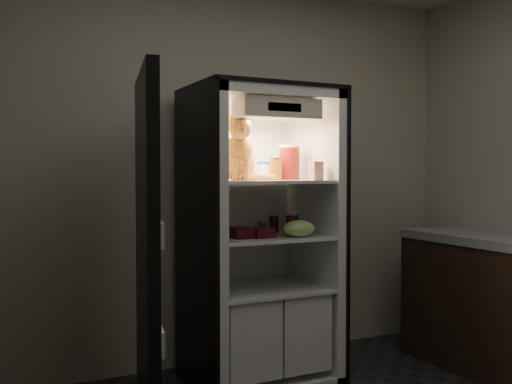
% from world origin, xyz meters
% --- Properties ---
extents(room_shell, '(3.60, 3.60, 3.60)m').
position_xyz_m(room_shell, '(0.00, 0.00, 1.62)').
color(room_shell, white).
rests_on(room_shell, floor).
extents(refrigerator, '(0.90, 0.72, 1.88)m').
position_xyz_m(refrigerator, '(0.00, 1.38, 0.79)').
color(refrigerator, white).
rests_on(refrigerator, floor).
extents(fridge_door, '(0.22, 0.87, 1.85)m').
position_xyz_m(fridge_door, '(-0.85, 0.94, 0.91)').
color(fridge_door, black).
rests_on(fridge_door, floor).
extents(tabby_cat, '(0.35, 0.41, 0.42)m').
position_xyz_m(tabby_cat, '(-0.16, 1.33, 1.45)').
color(tabby_cat, orange).
rests_on(tabby_cat, refrigerator).
extents(parmesan_shaker, '(0.06, 0.06, 0.17)m').
position_xyz_m(parmesan_shaker, '(-0.05, 1.41, 1.37)').
color(parmesan_shaker, '#227F30').
rests_on(parmesan_shaker, refrigerator).
extents(mayo_tub, '(0.09, 0.09, 0.12)m').
position_xyz_m(mayo_tub, '(0.11, 1.51, 1.35)').
color(mayo_tub, white).
rests_on(mayo_tub, refrigerator).
extents(salsa_jar, '(0.08, 0.08, 0.14)m').
position_xyz_m(salsa_jar, '(0.11, 1.34, 1.36)').
color(salsa_jar, maroon).
rests_on(salsa_jar, refrigerator).
extents(pepper_jar, '(0.14, 0.14, 0.23)m').
position_xyz_m(pepper_jar, '(0.23, 1.37, 1.40)').
color(pepper_jar, maroon).
rests_on(pepper_jar, refrigerator).
extents(cream_carton, '(0.07, 0.07, 0.12)m').
position_xyz_m(cream_carton, '(0.28, 1.12, 1.35)').
color(cream_carton, silver).
rests_on(cream_carton, refrigerator).
extents(soda_can_a, '(0.06, 0.06, 0.11)m').
position_xyz_m(soda_can_a, '(0.15, 1.44, 1.00)').
color(soda_can_a, black).
rests_on(soda_can_a, refrigerator).
extents(soda_can_b, '(0.07, 0.07, 0.13)m').
position_xyz_m(soda_can_b, '(0.25, 1.36, 1.00)').
color(soda_can_b, black).
rests_on(soda_can_b, refrigerator).
extents(soda_can_c, '(0.07, 0.07, 0.13)m').
position_xyz_m(soda_can_c, '(0.20, 1.30, 1.00)').
color(soda_can_c, black).
rests_on(soda_can_c, refrigerator).
extents(condiment_jar, '(0.06, 0.06, 0.08)m').
position_xyz_m(condiment_jar, '(0.05, 1.41, 0.98)').
color(condiment_jar, brown).
rests_on(condiment_jar, refrigerator).
extents(grape_bag, '(0.21, 0.15, 0.10)m').
position_xyz_m(grape_bag, '(0.16, 1.12, 0.99)').
color(grape_bag, '#9FD362').
rests_on(grape_bag, refrigerator).
extents(berry_box_left, '(0.13, 0.13, 0.06)m').
position_xyz_m(berry_box_left, '(-0.18, 1.22, 0.97)').
color(berry_box_left, '#430B12').
rests_on(berry_box_left, refrigerator).
extents(berry_box_right, '(0.12, 0.12, 0.06)m').
position_xyz_m(berry_box_right, '(-0.06, 1.19, 0.97)').
color(berry_box_right, '#430B12').
rests_on(berry_box_right, refrigerator).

